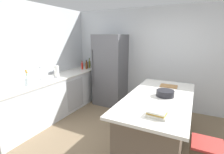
# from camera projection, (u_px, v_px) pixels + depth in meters

# --- Properties ---
(ground_plane) EXTENTS (7.20, 7.20, 0.00)m
(ground_plane) POSITION_uv_depth(u_px,v_px,m) (124.00, 154.00, 2.73)
(ground_plane) COLOR #7A664C
(wall_rear) EXTENTS (6.00, 0.10, 2.60)m
(wall_rear) POSITION_uv_depth(u_px,v_px,m) (158.00, 59.00, 4.38)
(wall_rear) COLOR silver
(wall_rear) RESTS_ON ground_plane
(wall_left) EXTENTS (0.10, 6.00, 2.60)m
(wall_left) POSITION_uv_depth(u_px,v_px,m) (17.00, 64.00, 3.50)
(wall_left) COLOR silver
(wall_left) RESTS_ON ground_plane
(counter_run_left) EXTENTS (0.69, 3.05, 0.93)m
(counter_run_left) POSITION_uv_depth(u_px,v_px,m) (55.00, 96.00, 4.04)
(counter_run_left) COLOR silver
(counter_run_left) RESTS_ON ground_plane
(kitchen_island) EXTENTS (0.97, 2.06, 0.94)m
(kitchen_island) POSITION_uv_depth(u_px,v_px,m) (157.00, 123.00, 2.78)
(kitchen_island) COLOR brown
(kitchen_island) RESTS_ON ground_plane
(refrigerator) EXTENTS (0.78, 0.73, 1.92)m
(refrigerator) POSITION_uv_depth(u_px,v_px,m) (110.00, 70.00, 4.64)
(refrigerator) COLOR #56565B
(refrigerator) RESTS_ON ground_plane
(bar_stool) EXTENTS (0.36, 0.36, 0.67)m
(bar_stool) POSITION_uv_depth(u_px,v_px,m) (206.00, 153.00, 1.96)
(bar_stool) COLOR #473828
(bar_stool) RESTS_ON ground_plane
(sink_faucet) EXTENTS (0.15, 0.05, 0.30)m
(sink_faucet) POSITION_uv_depth(u_px,v_px,m) (41.00, 73.00, 3.66)
(sink_faucet) COLOR silver
(sink_faucet) RESTS_ON counter_run_left
(flower_vase) EXTENTS (0.10, 0.10, 0.32)m
(flower_vase) POSITION_uv_depth(u_px,v_px,m) (27.00, 81.00, 3.25)
(flower_vase) COLOR silver
(flower_vase) RESTS_ON counter_run_left
(paper_towel_roll) EXTENTS (0.14, 0.14, 0.31)m
(paper_towel_roll) POSITION_uv_depth(u_px,v_px,m) (57.00, 72.00, 3.94)
(paper_towel_roll) COLOR gray
(paper_towel_roll) RESTS_ON counter_run_left
(olive_oil_bottle) EXTENTS (0.06, 0.06, 0.30)m
(olive_oil_bottle) POSITION_uv_depth(u_px,v_px,m) (90.00, 64.00, 5.11)
(olive_oil_bottle) COLOR olive
(olive_oil_bottle) RESTS_ON counter_run_left
(syrup_bottle) EXTENTS (0.06, 0.06, 0.25)m
(syrup_bottle) POSITION_uv_depth(u_px,v_px,m) (87.00, 65.00, 5.03)
(syrup_bottle) COLOR #5B3319
(syrup_bottle) RESTS_ON counter_run_left
(vinegar_bottle) EXTENTS (0.05, 0.05, 0.26)m
(vinegar_bottle) POSITION_uv_depth(u_px,v_px,m) (86.00, 66.00, 4.92)
(vinegar_bottle) COLOR #994C23
(vinegar_bottle) RESTS_ON counter_run_left
(hot_sauce_bottle) EXTENTS (0.05, 0.05, 0.25)m
(hot_sauce_bottle) POSITION_uv_depth(u_px,v_px,m) (82.00, 66.00, 4.89)
(hot_sauce_bottle) COLOR red
(hot_sauce_bottle) RESTS_ON counter_run_left
(cookbook_stack) EXTENTS (0.23, 0.19, 0.08)m
(cookbook_stack) POSITION_uv_depth(u_px,v_px,m) (157.00, 114.00, 2.00)
(cookbook_stack) COLOR silver
(cookbook_stack) RESTS_ON kitchen_island
(mixing_bowl) EXTENTS (0.28, 0.28, 0.10)m
(mixing_bowl) POSITION_uv_depth(u_px,v_px,m) (165.00, 93.00, 2.67)
(mixing_bowl) COLOR black
(mixing_bowl) RESTS_ON kitchen_island
(cutting_board) EXTENTS (0.31, 0.21, 0.02)m
(cutting_board) POSITION_uv_depth(u_px,v_px,m) (169.00, 86.00, 3.19)
(cutting_board) COLOR #9E7042
(cutting_board) RESTS_ON kitchen_island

